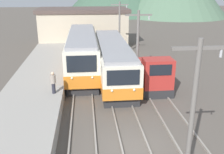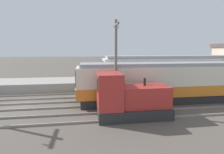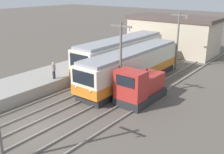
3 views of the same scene
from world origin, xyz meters
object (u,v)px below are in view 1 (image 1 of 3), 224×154
object	(u,v)px
catenary_mast_mid	(138,50)
catenary_mast_far	(120,28)
person_on_platform	(53,82)
commuter_train_center	(113,61)
commuter_train_left	(83,54)
shunting_locomotive	(153,75)
catenary_mast_near	(192,115)

from	to	relation	value
catenary_mast_mid	catenary_mast_far	size ratio (longest dim) A/B	1.00
catenary_mast_far	person_on_platform	distance (m)	14.26
commuter_train_center	catenary_mast_mid	world-z (taller)	catenary_mast_mid
commuter_train_left	commuter_train_center	bearing A→B (deg)	-36.12
commuter_train_left	shunting_locomotive	distance (m)	7.94
catenary_mast_near	commuter_train_center	bearing A→B (deg)	95.80
catenary_mast_mid	catenary_mast_far	bearing A→B (deg)	90.00
catenary_mast_near	catenary_mast_mid	distance (m)	10.83
catenary_mast_mid	shunting_locomotive	bearing A→B (deg)	24.05
commuter_train_center	catenary_mast_near	world-z (taller)	catenary_mast_near
shunting_locomotive	catenary_mast_far	world-z (taller)	catenary_mast_far
commuter_train_left	person_on_platform	world-z (taller)	commuter_train_left
commuter_train_left	shunting_locomotive	size ratio (longest dim) A/B	2.75
commuter_train_center	catenary_mast_far	size ratio (longest dim) A/B	2.14
commuter_train_center	person_on_platform	size ratio (longest dim) A/B	8.78
catenary_mast_near	catenary_mast_mid	world-z (taller)	same
person_on_platform	shunting_locomotive	bearing A→B (deg)	17.73
catenary_mast_near	catenary_mast_far	distance (m)	21.67
catenary_mast_near	catenary_mast_far	bearing A→B (deg)	90.00
commuter_train_center	catenary_mast_near	size ratio (longest dim) A/B	2.14
commuter_train_center	catenary_mast_far	world-z (taller)	catenary_mast_far
commuter_train_left	person_on_platform	size ratio (longest dim) A/B	8.30
person_on_platform	catenary_mast_far	bearing A→B (deg)	63.49
catenary_mast_far	commuter_train_left	bearing A→B (deg)	-132.02
catenary_mast_near	person_on_platform	size ratio (longest dim) A/B	4.11
shunting_locomotive	catenary_mast_near	distance (m)	11.84
commuter_train_center	catenary_mast_far	xyz separation A→B (m)	(1.51, 6.83, 2.00)
catenary_mast_near	catenary_mast_mid	xyz separation A→B (m)	(0.00, 10.83, 0.00)
shunting_locomotive	catenary_mast_far	bearing A→B (deg)	98.35
commuter_train_left	catenary_mast_near	distance (m)	17.52
shunting_locomotive	catenary_mast_mid	distance (m)	2.89
catenary_mast_far	person_on_platform	bearing A→B (deg)	-116.51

